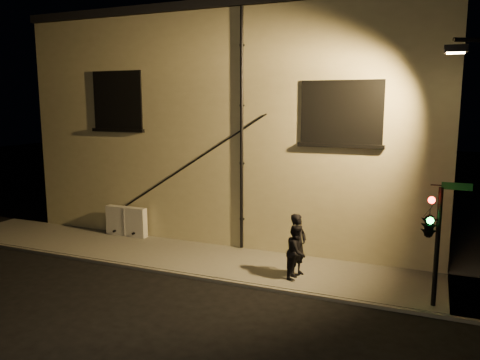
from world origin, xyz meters
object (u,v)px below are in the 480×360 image
at_px(pedestrian_a, 298,245).
at_px(traffic_signal, 430,224).
at_px(utility_cabinet, 126,221).
at_px(pedestrian_b, 297,252).

bearing_deg(pedestrian_a, traffic_signal, -85.71).
bearing_deg(utility_cabinet, pedestrian_b, -13.56).
bearing_deg(pedestrian_a, utility_cabinet, 95.03).
bearing_deg(pedestrian_b, traffic_signal, -97.72).
bearing_deg(pedestrian_a, pedestrian_b, -154.80).
xyz_separation_m(utility_cabinet, traffic_signal, (11.02, -2.42, 1.59)).
xyz_separation_m(pedestrian_b, traffic_signal, (3.60, -0.63, 1.36)).
xyz_separation_m(pedestrian_a, pedestrian_b, (0.03, -0.20, -0.14)).
height_order(utility_cabinet, pedestrian_b, pedestrian_b).
bearing_deg(pedestrian_b, pedestrian_a, 10.19).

